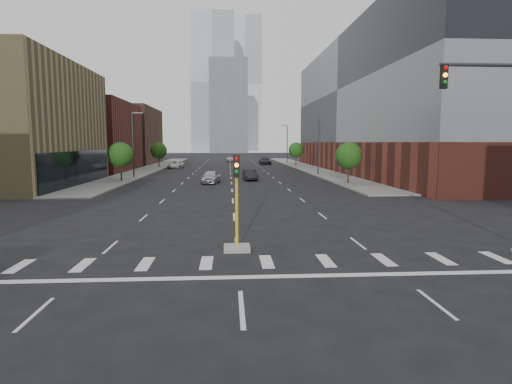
{
  "coord_description": "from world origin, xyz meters",
  "views": [
    {
      "loc": [
        -0.37,
        -10.32,
        4.95
      ],
      "look_at": [
        1.0,
        10.77,
        2.5
      ],
      "focal_mm": 30.0,
      "sensor_mm": 36.0,
      "label": 1
    }
  ],
  "objects": [
    {
      "name": "car_mid_right",
      "position": [
        2.48,
        45.94,
        0.73
      ],
      "size": [
        1.96,
        4.57,
        1.46
      ],
      "primitive_type": "imported",
      "rotation": [
        0.0,
        0.0,
        0.09
      ],
      "color": "black",
      "rests_on": "ground"
    },
    {
      "name": "tower_right",
      "position": [
        10.0,
        260.0,
        40.0
      ],
      "size": [
        20.0,
        20.0,
        80.0
      ],
      "primitive_type": "cube",
      "color": "#B2B7BC",
      "rests_on": "ground"
    },
    {
      "name": "sidewalk_right_far",
      "position": [
        15.0,
        74.0,
        0.07
      ],
      "size": [
        5.0,
        92.0,
        0.15
      ],
      "primitive_type": "cube",
      "color": "gray",
      "rests_on": "ground"
    },
    {
      "name": "ground",
      "position": [
        0.0,
        0.0,
        0.0
      ],
      "size": [
        400.0,
        400.0,
        0.0
      ],
      "primitive_type": "plane",
      "color": "black",
      "rests_on": "ground"
    },
    {
      "name": "tree_right_far",
      "position": [
        14.0,
        80.0,
        3.39
      ],
      "size": [
        3.2,
        3.2,
        4.85
      ],
      "color": "#382619",
      "rests_on": "ground"
    },
    {
      "name": "car_far_left",
      "position": [
        -10.5,
        72.91,
        0.72
      ],
      "size": [
        3.18,
        5.5,
        1.44
      ],
      "primitive_type": "imported",
      "rotation": [
        0.0,
        0.0,
        -0.16
      ],
      "color": "silver",
      "rests_on": "ground"
    },
    {
      "name": "car_distant",
      "position": [
        -0.0,
        100.0,
        0.69
      ],
      "size": [
        2.29,
        4.29,
        1.39
      ],
      "primitive_type": "imported",
      "rotation": [
        0.0,
        0.0,
        -0.17
      ],
      "color": "#BBBBC0",
      "rests_on": "ground"
    },
    {
      "name": "tree_left_far",
      "position": [
        -14.0,
        75.0,
        3.39
      ],
      "size": [
        3.2,
        3.2,
        4.85
      ],
      "color": "#382619",
      "rests_on": "ground"
    },
    {
      "name": "sidewalk_left_far",
      "position": [
        -15.0,
        74.0,
        0.07
      ],
      "size": [
        5.0,
        92.0,
        0.15
      ],
      "primitive_type": "cube",
      "color": "gray",
      "rests_on": "ground"
    },
    {
      "name": "tower_left",
      "position": [
        -8.0,
        220.0,
        35.0
      ],
      "size": [
        22.0,
        22.0,
        70.0
      ],
      "primitive_type": "cube",
      "color": "#B2B7BC",
      "rests_on": "ground"
    },
    {
      "name": "building_left_far_a",
      "position": [
        -27.5,
        66.0,
        6.0
      ],
      "size": [
        20.0,
        22.0,
        12.0
      ],
      "primitive_type": "cube",
      "color": "brown",
      "rests_on": "ground"
    },
    {
      "name": "tower_mid",
      "position": [
        0.0,
        200.0,
        22.0
      ],
      "size": [
        18.0,
        18.0,
        44.0
      ],
      "primitive_type": "cube",
      "color": "slate",
      "rests_on": "ground"
    },
    {
      "name": "streetlight_left",
      "position": [
        -13.41,
        50.0,
        5.01
      ],
      "size": [
        1.6,
        0.22,
        9.07
      ],
      "color": "#2D2D30",
      "rests_on": "ground"
    },
    {
      "name": "car_deep_right",
      "position": [
        7.93,
        85.98,
        0.83
      ],
      "size": [
        2.58,
        5.8,
        1.65
      ],
      "primitive_type": "imported",
      "rotation": [
        0.0,
        0.0,
        0.05
      ],
      "color": "#232227",
      "rests_on": "ground"
    },
    {
      "name": "streetlight_right_b",
      "position": [
        13.41,
        90.0,
        5.01
      ],
      "size": [
        1.6,
        0.22,
        9.07
      ],
      "color": "#2D2D30",
      "rests_on": "ground"
    },
    {
      "name": "streetlight_right_a",
      "position": [
        13.41,
        55.0,
        5.01
      ],
      "size": [
        1.6,
        0.22,
        9.07
      ],
      "color": "#2D2D30",
      "rests_on": "ground"
    },
    {
      "name": "tree_right_near",
      "position": [
        14.0,
        40.0,
        3.39
      ],
      "size": [
        3.2,
        3.2,
        4.85
      ],
      "color": "#382619",
      "rests_on": "ground"
    },
    {
      "name": "car_near_left",
      "position": [
        -2.5,
        42.0,
        0.79
      ],
      "size": [
        2.5,
        4.86,
        1.58
      ],
      "primitive_type": "imported",
      "rotation": [
        0.0,
        0.0,
        -0.14
      ],
      "color": "#B9B8BD",
      "rests_on": "ground"
    },
    {
      "name": "building_left_far_b",
      "position": [
        -27.5,
        92.0,
        6.5
      ],
      "size": [
        20.0,
        24.0,
        13.0
      ],
      "primitive_type": "cube",
      "color": "brown",
      "rests_on": "ground"
    },
    {
      "name": "building_right_main",
      "position": [
        29.5,
        60.0,
        11.0
      ],
      "size": [
        24.0,
        70.0,
        22.0
      ],
      "color": "brown",
      "rests_on": "ground"
    },
    {
      "name": "tree_left_near",
      "position": [
        -14.0,
        45.0,
        3.39
      ],
      "size": [
        3.2,
        3.2,
        4.85
      ],
      "color": "#382619",
      "rests_on": "ground"
    },
    {
      "name": "median_traffic_signal",
      "position": [
        0.0,
        8.97,
        0.97
      ],
      "size": [
        1.2,
        1.2,
        4.4
      ],
      "color": "#999993",
      "rests_on": "ground"
    }
  ]
}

